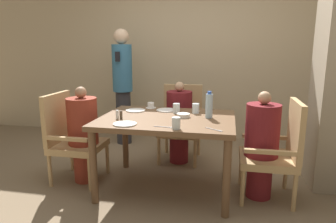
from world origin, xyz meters
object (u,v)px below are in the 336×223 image
(standing_host, at_px, (123,83))
(plate_main_left, at_px, (166,110))
(water_bottle, at_px, (209,106))
(glass_tall_near, at_px, (176,123))
(chair_left_side, at_px, (71,136))
(glass_tall_mid, at_px, (196,108))
(diner_in_left_chair, at_px, (83,134))
(glass_tall_far, at_px, (176,108))
(bowl_small, at_px, (183,115))
(plate_dessert_center, at_px, (125,124))
(plate_main_right, at_px, (136,110))
(chair_far_side, at_px, (181,121))
(diner_in_far_chair, at_px, (179,122))
(diner_in_right_chair, at_px, (261,144))
(teacup_with_saucer, at_px, (151,106))
(chair_right_side, at_px, (278,149))

(standing_host, bearing_deg, plate_main_left, -49.86)
(standing_host, distance_m, water_bottle, 1.89)
(plate_main_left, distance_m, glass_tall_near, 0.77)
(chair_left_side, xyz_separation_m, glass_tall_mid, (1.34, 0.25, 0.31))
(chair_left_side, relative_size, diner_in_left_chair, 0.92)
(glass_tall_far, bearing_deg, bowl_small, -60.02)
(plate_dessert_center, height_order, water_bottle, water_bottle)
(plate_main_right, distance_m, plate_dessert_center, 0.60)
(chair_far_side, height_order, plate_main_right, chair_far_side)
(plate_dessert_center, bearing_deg, bowl_small, 39.92)
(diner_in_far_chair, relative_size, glass_tall_mid, 9.94)
(diner_in_right_chair, xyz_separation_m, plate_main_left, (-1.00, 0.32, 0.23))
(chair_far_side, distance_m, water_bottle, 1.01)
(water_bottle, bearing_deg, chair_far_side, 116.15)
(diner_in_left_chair, bearing_deg, plate_dessert_center, -30.52)
(diner_in_left_chair, bearing_deg, water_bottle, 2.94)
(bowl_small, distance_m, glass_tall_mid, 0.24)
(chair_left_side, height_order, chair_far_side, same)
(chair_left_side, height_order, glass_tall_far, chair_left_side)
(teacup_with_saucer, bearing_deg, glass_tall_mid, -17.50)
(chair_right_side, xyz_separation_m, plate_dessert_center, (-1.39, -0.36, 0.26))
(diner_in_right_chair, height_order, plate_main_left, diner_in_right_chair)
(plate_dessert_center, bearing_deg, glass_tall_far, 56.94)
(chair_far_side, height_order, water_bottle, water_bottle)
(chair_right_side, relative_size, glass_tall_far, 9.29)
(teacup_with_saucer, xyz_separation_m, bowl_small, (0.44, -0.38, -0.01))
(chair_far_side, height_order, chair_right_side, same)
(diner_in_right_chair, height_order, standing_host, standing_host)
(plate_dessert_center, relative_size, water_bottle, 0.81)
(diner_in_far_chair, bearing_deg, plate_dessert_center, -105.90)
(chair_far_side, bearing_deg, diner_in_far_chair, -90.00)
(chair_right_side, relative_size, standing_host, 0.56)
(chair_right_side, height_order, bowl_small, chair_right_side)
(chair_left_side, height_order, bowl_small, chair_left_side)
(teacup_with_saucer, bearing_deg, glass_tall_near, -62.00)
(diner_in_left_chair, height_order, glass_tall_mid, diner_in_left_chair)
(chair_left_side, xyz_separation_m, plate_main_right, (0.67, 0.24, 0.26))
(glass_tall_near, bearing_deg, glass_tall_far, 99.76)
(bowl_small, xyz_separation_m, glass_tall_near, (0.01, -0.45, 0.03))
(diner_in_right_chair, distance_m, water_bottle, 0.62)
(chair_left_side, height_order, glass_tall_near, chair_left_side)
(diner_in_left_chair, bearing_deg, plate_main_right, 24.43)
(diner_in_left_chair, bearing_deg, glass_tall_near, -20.80)
(chair_right_side, distance_m, glass_tall_mid, 0.91)
(standing_host, relative_size, plate_main_right, 7.93)
(teacup_with_saucer, xyz_separation_m, water_bottle, (0.69, -0.35, 0.10))
(standing_host, xyz_separation_m, plate_dessert_center, (0.64, -1.72, -0.16))
(plate_main_left, xyz_separation_m, teacup_with_saucer, (-0.20, 0.10, 0.02))
(plate_main_right, bearing_deg, chair_far_side, 58.95)
(diner_in_left_chair, relative_size, chair_right_side, 1.08)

